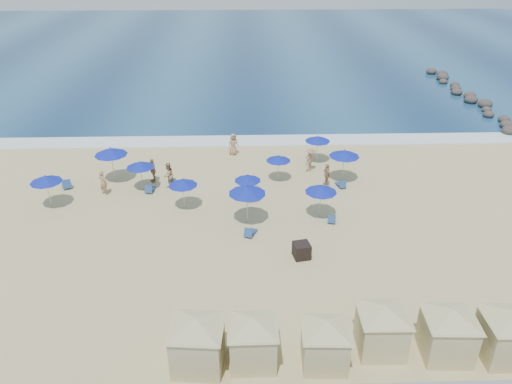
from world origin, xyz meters
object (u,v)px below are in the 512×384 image
cabana_5 (510,328)px  umbrella_1 (111,151)px  beachgoer_2 (327,175)px  cabana_2 (326,336)px  umbrella_0 (46,179)px  rock_jetty (476,102)px  cabana_0 (197,335)px  beachgoer_0 (103,183)px  cabana_1 (253,334)px  umbrella_5 (247,190)px  cabana_4 (449,326)px  umbrella_2 (183,182)px  umbrella_8 (318,139)px  umbrella_9 (344,153)px  beachgoer_5 (153,170)px  beachgoer_3 (311,160)px  umbrella_3 (140,165)px  cabana_3 (383,322)px  umbrella_7 (321,189)px  trash_bin (302,250)px  umbrella_4 (248,178)px  umbrella_6 (278,158)px  beachgoer_4 (233,144)px  beachgoer_1 (168,175)px

cabana_5 → umbrella_1: size_ratio=1.64×
cabana_5 → beachgoer_2: 17.35m
cabana_2 → umbrella_0: (-16.20, 14.08, 0.58)m
rock_jetty → cabana_0: bearing=-127.6°
beachgoer_0 → cabana_1: bearing=154.7°
umbrella_0 → beachgoer_0: 3.75m
rock_jetty → umbrella_5: bearing=-136.7°
cabana_4 → umbrella_2: cabana_4 is taller
cabana_0 → umbrella_8: size_ratio=1.99×
cabana_2 → umbrella_9: bearing=77.0°
cabana_4 → beachgoer_5: cabana_4 is taller
umbrella_9 → beachgoer_2: umbrella_9 is taller
cabana_1 → beachgoer_3: cabana_1 is taller
rock_jetty → umbrella_3: umbrella_3 is taller
cabana_2 → cabana_5: size_ratio=0.92×
cabana_0 → cabana_2: (5.34, -0.07, -0.15)m
cabana_3 → beachgoer_3: bearing=92.3°
umbrella_7 → beachgoer_3: bearing=87.7°
umbrella_7 → trash_bin: bearing=-110.4°
umbrella_1 → umbrella_4: 10.37m
umbrella_6 → umbrella_8: 4.64m
beachgoer_4 → umbrella_1: bearing=178.8°
trash_bin → umbrella_1: size_ratio=0.33×
umbrella_1 → cabana_3: bearing=-48.1°
umbrella_4 → cabana_4: bearing=-59.3°
cabana_4 → beachgoer_3: (-3.47, 18.77, -0.65)m
umbrella_3 → umbrella_4: umbrella_3 is taller
cabana_4 → umbrella_7: 12.46m
cabana_4 → umbrella_0: (-21.52, 13.75, 0.48)m
umbrella_1 → umbrella_3: umbrella_1 is taller
umbrella_0 → umbrella_9: bearing=9.2°
cabana_5 → beachgoer_3: cabana_5 is taller
trash_bin → umbrella_4: (-2.93, 6.65, 1.32)m
cabana_1 → cabana_0: bearing=-176.8°
umbrella_5 → beachgoer_4: (-0.99, 10.74, -1.39)m
rock_jetty → cabana_0: (-26.67, -34.60, 1.26)m
beachgoer_2 → beachgoer_3: bearing=-176.3°
umbrella_6 → cabana_3: bearing=-78.9°
rock_jetty → cabana_4: cabana_4 is taller
beachgoer_4 → beachgoer_5: bearing=-169.6°
beachgoer_3 → beachgoer_4: size_ratio=1.01×
cabana_2 → umbrella_6: size_ratio=1.99×
cabana_5 → trash_bin: bearing=136.1°
beachgoer_0 → beachgoer_3: bearing=-135.4°
beachgoer_1 → beachgoer_2: bearing=124.3°
cabana_3 → cabana_5: bearing=-6.2°
umbrella_6 → beachgoer_1: (-7.92, -0.81, -0.85)m
umbrella_9 → beachgoer_1: (-12.66, -0.60, -1.27)m
umbrella_3 → umbrella_9: umbrella_9 is taller
umbrella_5 → umbrella_9: bearing=38.7°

